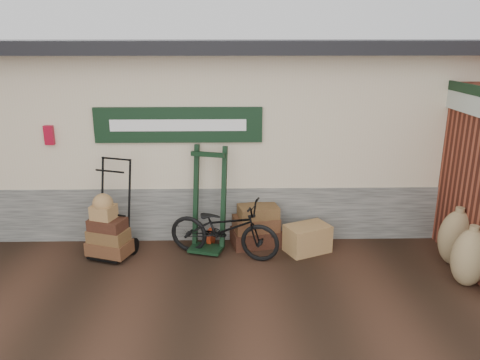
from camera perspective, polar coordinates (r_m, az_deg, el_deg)
name	(u,v)px	position (r m, az deg, el deg)	size (l,w,h in m)	color
ground	(197,268)	(7.03, -5.27, -10.61)	(80.00, 80.00, 0.00)	black
station_building	(204,126)	(9.11, -4.41, 6.63)	(14.40, 4.10, 3.20)	#4C4C47
porter_trolley	(113,207)	(7.40, -15.25, -3.23)	(0.76, 0.57, 1.53)	black
green_barrow	(209,199)	(7.32, -3.85, -2.36)	(0.60, 0.50, 1.65)	black
suitcase_stack	(256,225)	(7.59, 1.98, -5.53)	(0.77, 0.48, 0.68)	#341810
wicker_hamper	(307,238)	(7.49, 8.22, -7.07)	(0.66, 0.43, 0.43)	brown
bicycle	(224,225)	(7.16, -1.99, -5.53)	(1.75, 0.61, 1.01)	black
burlap_sack_left	(456,238)	(7.63, 24.85, -6.42)	(0.53, 0.44, 0.84)	olive
burlap_sack_right	(470,258)	(7.08, 26.21, -8.48)	(0.51, 0.43, 0.82)	olive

